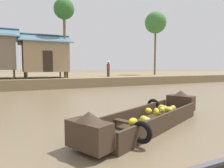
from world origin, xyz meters
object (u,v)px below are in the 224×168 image
(vendor_person, at_px, (108,68))
(banana_boat, at_px, (150,117))
(stilt_house_mid_right, at_px, (45,56))
(palm_tree_near, at_px, (64,11))
(palm_tree_far, at_px, (156,23))

(vendor_person, bearing_deg, banana_boat, -109.97)
(banana_boat, relative_size, vendor_person, 3.27)
(stilt_house_mid_right, relative_size, palm_tree_near, 0.62)
(banana_boat, height_order, palm_tree_near, palm_tree_near)
(banana_boat, xyz_separation_m, stilt_house_mid_right, (-1.05, 14.84, 2.56))
(palm_tree_near, xyz_separation_m, palm_tree_far, (12.31, 2.47, 0.51))
(stilt_house_mid_right, height_order, vendor_person, stilt_house_mid_right)
(stilt_house_mid_right, distance_m, palm_tree_near, 4.53)
(banana_boat, relative_size, palm_tree_far, 0.67)
(banana_boat, distance_m, vendor_person, 15.29)
(palm_tree_far, bearing_deg, vendor_person, -163.58)
(palm_tree_near, bearing_deg, palm_tree_far, 11.33)
(palm_tree_near, xyz_separation_m, vendor_person, (4.54, 0.18, -5.22))
(palm_tree_near, distance_m, palm_tree_far, 12.56)
(palm_tree_near, distance_m, vendor_person, 6.92)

